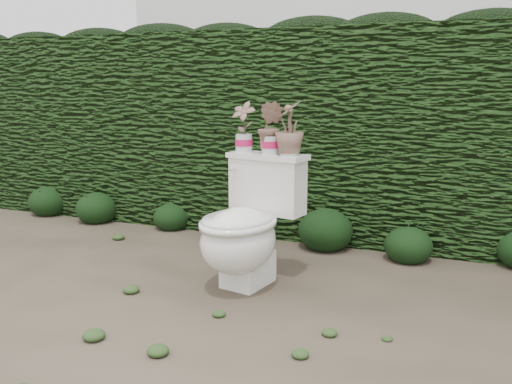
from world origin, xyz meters
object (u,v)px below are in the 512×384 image
at_px(toilet, 246,228).
at_px(potted_plant_left, 244,128).
at_px(potted_plant_right, 289,130).
at_px(potted_plant_center, 271,129).

xyz_separation_m(toilet, potted_plant_left, (-0.13, 0.27, 0.57)).
bearing_deg(potted_plant_right, potted_plant_center, -124.99).
xyz_separation_m(toilet, potted_plant_center, (0.07, 0.23, 0.57)).
xyz_separation_m(potted_plant_left, potted_plant_right, (0.32, -0.06, 0.00)).
distance_m(toilet, potted_plant_right, 0.64).
bearing_deg(potted_plant_right, toilet, -67.38).
distance_m(toilet, potted_plant_left, 0.64).
bearing_deg(toilet, potted_plant_center, 84.78).
relative_size(potted_plant_left, potted_plant_right, 0.98).
height_order(toilet, potted_plant_right, potted_plant_right).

